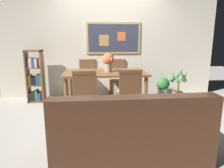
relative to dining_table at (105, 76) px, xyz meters
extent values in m
plane|color=#B7B2A8|center=(0.14, -0.39, -0.65)|extent=(12.00, 12.00, 0.00)
cube|color=beige|center=(0.14, 0.92, 0.65)|extent=(5.20, 0.10, 2.60)
cube|color=tan|center=(0.25, 0.85, 0.75)|extent=(1.28, 0.02, 0.74)
cube|color=#33384C|center=(0.25, 0.84, 0.75)|extent=(1.18, 0.01, 0.64)
cube|color=tan|center=(0.03, 0.83, 0.70)|extent=(0.23, 0.00, 0.26)
cube|color=#D86633|center=(0.44, 0.83, 0.79)|extent=(0.19, 0.00, 0.21)
cube|color=brown|center=(0.00, 0.00, 0.07)|extent=(1.67, 0.92, 0.04)
cylinder|color=brown|center=(-0.75, -0.38, -0.30)|extent=(0.07, 0.07, 0.70)
cylinder|color=brown|center=(0.75, -0.38, -0.30)|extent=(0.07, 0.07, 0.70)
cylinder|color=brown|center=(-0.75, 0.38, -0.30)|extent=(0.07, 0.07, 0.70)
cylinder|color=brown|center=(0.75, 0.38, -0.30)|extent=(0.07, 0.07, 0.70)
cube|color=brown|center=(-0.39, -0.71, -0.22)|extent=(0.40, 0.40, 0.03)
cube|color=#C6B299|center=(-0.39, -0.71, -0.19)|extent=(0.36, 0.36, 0.03)
cylinder|color=brown|center=(-0.56, -0.88, -0.44)|extent=(0.04, 0.04, 0.42)
cylinder|color=brown|center=(-0.22, -0.88, -0.44)|extent=(0.04, 0.04, 0.42)
cylinder|color=brown|center=(-0.56, -0.54, -0.44)|extent=(0.04, 0.04, 0.42)
cylinder|color=brown|center=(-0.22, -0.54, -0.44)|extent=(0.04, 0.04, 0.42)
cube|color=brown|center=(-0.39, -0.89, 0.03)|extent=(0.38, 0.04, 0.46)
cube|color=brown|center=(-0.39, -0.89, 0.23)|extent=(0.38, 0.05, 0.06)
cube|color=brown|center=(0.37, -0.68, -0.22)|extent=(0.40, 0.40, 0.03)
cube|color=#C6B299|center=(0.37, -0.68, -0.19)|extent=(0.36, 0.36, 0.03)
cylinder|color=brown|center=(0.20, -0.85, -0.44)|extent=(0.04, 0.04, 0.42)
cylinder|color=brown|center=(0.54, -0.85, -0.44)|extent=(0.04, 0.04, 0.42)
cylinder|color=brown|center=(0.20, -0.51, -0.44)|extent=(0.04, 0.04, 0.42)
cylinder|color=brown|center=(0.54, -0.51, -0.44)|extent=(0.04, 0.04, 0.42)
cube|color=brown|center=(0.37, -0.86, 0.03)|extent=(0.38, 0.04, 0.46)
cube|color=brown|center=(0.37, -0.86, 0.23)|extent=(0.38, 0.05, 0.06)
cube|color=brown|center=(0.34, 0.67, -0.22)|extent=(0.40, 0.40, 0.03)
cube|color=#C6B299|center=(0.34, 0.67, -0.19)|extent=(0.36, 0.36, 0.03)
cylinder|color=brown|center=(0.51, 0.84, -0.44)|extent=(0.04, 0.04, 0.42)
cylinder|color=brown|center=(0.17, 0.84, -0.44)|extent=(0.04, 0.04, 0.42)
cylinder|color=brown|center=(0.51, 0.50, -0.44)|extent=(0.04, 0.04, 0.42)
cylinder|color=brown|center=(0.17, 0.50, -0.44)|extent=(0.04, 0.04, 0.42)
cube|color=brown|center=(0.34, 0.85, 0.03)|extent=(0.38, 0.04, 0.46)
cube|color=brown|center=(0.34, 0.85, 0.23)|extent=(0.38, 0.05, 0.06)
cube|color=brown|center=(-0.38, 0.68, -0.22)|extent=(0.40, 0.40, 0.03)
cube|color=#C6B299|center=(-0.38, 0.68, -0.19)|extent=(0.36, 0.36, 0.03)
cylinder|color=brown|center=(-0.21, 0.85, -0.44)|extent=(0.04, 0.04, 0.42)
cylinder|color=brown|center=(-0.55, 0.85, -0.44)|extent=(0.04, 0.04, 0.42)
cylinder|color=brown|center=(-0.21, 0.51, -0.44)|extent=(0.04, 0.04, 0.42)
cylinder|color=brown|center=(-0.55, 0.51, -0.44)|extent=(0.04, 0.04, 0.42)
cube|color=brown|center=(-0.38, 0.86, 0.03)|extent=(0.38, 0.04, 0.46)
cube|color=brown|center=(-0.38, 0.86, 0.23)|extent=(0.38, 0.05, 0.06)
cube|color=#472819|center=(0.17, -1.86, -0.45)|extent=(1.80, 0.84, 0.40)
cube|color=#472819|center=(0.17, -2.18, -0.03)|extent=(1.80, 0.20, 0.44)
cube|color=#472819|center=(-0.64, -1.86, -0.14)|extent=(0.18, 0.80, 0.22)
cube|color=#472819|center=(0.98, -1.86, -0.14)|extent=(0.18, 0.80, 0.22)
cube|color=#B78C33|center=(-0.28, -2.04, -0.09)|extent=(0.32, 0.16, 0.33)
cube|color=maroon|center=(0.17, -2.04, -0.09)|extent=(0.32, 0.16, 0.33)
cube|color=brown|center=(-1.69, 0.52, -0.08)|extent=(0.03, 0.28, 1.16)
cube|color=brown|center=(-1.36, 0.52, -0.08)|extent=(0.03, 0.28, 1.16)
cube|color=brown|center=(-1.53, 0.52, -0.64)|extent=(0.36, 0.28, 0.03)
cube|color=brown|center=(-1.53, 0.52, 0.49)|extent=(0.36, 0.28, 0.03)
cube|color=brown|center=(-1.53, 0.52, -0.27)|extent=(0.30, 0.28, 0.02)
cube|color=brown|center=(-1.53, 0.52, 0.12)|extent=(0.30, 0.28, 0.02)
cube|color=#2D4C8C|center=(-1.64, 0.52, -0.53)|extent=(0.05, 0.22, 0.18)
cube|color=black|center=(-1.59, 0.52, -0.52)|extent=(0.06, 0.22, 0.20)
cube|color=#337247|center=(-1.52, 0.52, -0.51)|extent=(0.05, 0.22, 0.23)
cube|color=#2D4C8C|center=(-1.46, 0.52, -0.54)|extent=(0.06, 0.22, 0.18)
cube|color=black|center=(-1.40, 0.52, -0.51)|extent=(0.04, 0.22, 0.23)
cube|color=gold|center=(-1.64, 0.52, -0.15)|extent=(0.05, 0.22, 0.22)
cube|color=black|center=(-1.59, 0.52, -0.17)|extent=(0.05, 0.22, 0.18)
cube|color=black|center=(-1.53, 0.52, -0.17)|extent=(0.04, 0.22, 0.17)
cube|color=#2D4C8C|center=(-1.47, 0.52, -0.15)|extent=(0.05, 0.22, 0.22)
cube|color=#337247|center=(-1.41, 0.52, -0.15)|extent=(0.05, 0.22, 0.22)
cube|color=#7F3F72|center=(-1.65, 0.52, 0.21)|extent=(0.04, 0.22, 0.16)
cube|color=beige|center=(-1.59, 0.52, 0.23)|extent=(0.06, 0.22, 0.20)
cube|color=#2D4C8C|center=(-1.53, 0.52, 0.23)|extent=(0.05, 0.22, 0.20)
cube|color=beige|center=(-1.48, 0.52, 0.23)|extent=(0.05, 0.22, 0.20)
cylinder|color=#B2ADA3|center=(1.43, 0.59, -0.55)|extent=(0.24, 0.24, 0.20)
cylinder|color=#332319|center=(1.43, 0.59, -0.46)|extent=(0.21, 0.21, 0.02)
sphere|color=#2D6B33|center=(1.43, 0.59, -0.33)|extent=(0.31, 0.31, 0.31)
cylinder|color=#2D6B33|center=(1.48, 0.47, -0.54)|extent=(0.03, 0.03, 0.26)
cylinder|color=#2D6B33|center=(1.55, 0.67, -0.53)|extent=(0.03, 0.03, 0.24)
cylinder|color=#B2ADA3|center=(1.62, 0.14, -0.53)|extent=(0.25, 0.25, 0.24)
cylinder|color=#332319|center=(1.62, 0.14, -0.42)|extent=(0.22, 0.22, 0.02)
cylinder|color=brown|center=(1.62, 0.14, -0.28)|extent=(0.04, 0.04, 0.25)
cone|color=#2D6B33|center=(1.75, 0.14, -0.06)|extent=(0.10, 0.27, 0.25)
cone|color=#2D6B33|center=(1.67, 0.25, -0.03)|extent=(0.26, 0.17, 0.30)
cone|color=#2D6B33|center=(1.52, 0.21, -0.08)|extent=(0.20, 0.26, 0.21)
cone|color=#2D6B33|center=(1.51, 0.08, -0.07)|extent=(0.20, 0.27, 0.24)
cone|color=#2D6B33|center=(1.66, 0.05, -0.03)|extent=(0.25, 0.16, 0.31)
cylinder|color=tan|center=(0.06, -0.02, 0.18)|extent=(0.15, 0.15, 0.17)
sphere|color=#D86633|center=(0.06, -0.02, 0.34)|extent=(0.23, 0.23, 0.23)
sphere|color=pink|center=(0.01, 0.06, 0.36)|extent=(0.05, 0.05, 0.05)
sphere|color=pink|center=(0.11, -0.10, 0.34)|extent=(0.08, 0.08, 0.08)
sphere|color=#D86633|center=(0.15, 0.01, 0.33)|extent=(0.05, 0.05, 0.05)
cube|color=black|center=(0.50, 0.05, 0.10)|extent=(0.14, 0.14, 0.02)
cube|color=gray|center=(0.50, 0.05, 0.11)|extent=(0.09, 0.09, 0.00)
camera|label=1|loc=(-0.26, -4.22, 0.79)|focal=33.81mm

